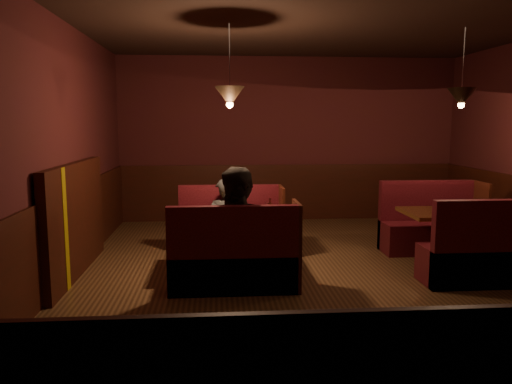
{
  "coord_description": "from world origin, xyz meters",
  "views": [
    {
      "loc": [
        -1.29,
        -5.39,
        1.76
      ],
      "look_at": [
        -0.84,
        0.36,
        0.95
      ],
      "focal_mm": 35.0,
      "sensor_mm": 36.0,
      "label": 1
    }
  ],
  "objects": [
    {
      "name": "diner_b",
      "position": [
        -1.04,
        -0.24,
        0.82
      ],
      "size": [
        0.93,
        0.8,
        1.65
      ],
      "primitive_type": "imported",
      "rotation": [
        0.0,
        0.0,
        -0.25
      ],
      "color": "black",
      "rests_on": "ground"
    },
    {
      "name": "second_bench_far",
      "position": [
        1.63,
        1.1,
        0.31
      ],
      "size": [
        1.34,
        0.5,
        0.96
      ],
      "color": "black",
      "rests_on": "ground"
    },
    {
      "name": "room",
      "position": [
        -0.28,
        0.04,
        1.05
      ],
      "size": [
        6.02,
        7.02,
        2.92
      ],
      "color": "#422918",
      "rests_on": "ground"
    },
    {
      "name": "diner_a",
      "position": [
        -1.19,
        0.97,
        0.7
      ],
      "size": [
        0.57,
        0.43,
        1.41
      ],
      "primitive_type": "imported",
      "rotation": [
        0.0,
        0.0,
        3.34
      ],
      "color": "#2B2B2B",
      "rests_on": "ground"
    },
    {
      "name": "second_table",
      "position": [
        1.6,
        0.38,
        0.51
      ],
      "size": [
        1.22,
        0.78,
        0.69
      ],
      "color": "#4F2A15",
      "rests_on": "ground"
    },
    {
      "name": "main_bench_near",
      "position": [
        -1.11,
        -0.34,
        0.3
      ],
      "size": [
        1.36,
        0.49,
        0.93
      ],
      "color": "black",
      "rests_on": "ground"
    },
    {
      "name": "second_bench_near",
      "position": [
        1.63,
        -0.35,
        0.31
      ],
      "size": [
        1.34,
        0.5,
        0.96
      ],
      "color": "black",
      "rests_on": "ground"
    },
    {
      "name": "main_table",
      "position": [
        -1.12,
        0.36,
        0.51
      ],
      "size": [
        1.24,
        0.75,
        0.87
      ],
      "color": "#4F2A15",
      "rests_on": "ground"
    },
    {
      "name": "main_bench_far",
      "position": [
        -1.11,
        1.07,
        0.3
      ],
      "size": [
        1.36,
        0.49,
        0.93
      ],
      "color": "black",
      "rests_on": "ground"
    }
  ]
}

